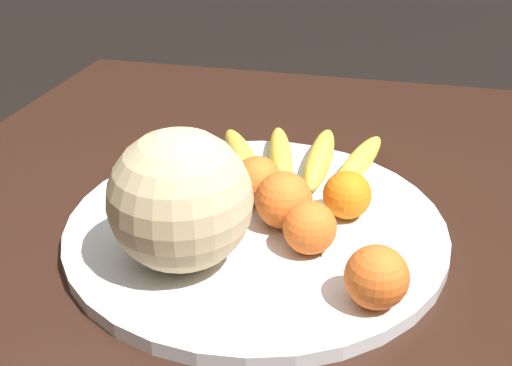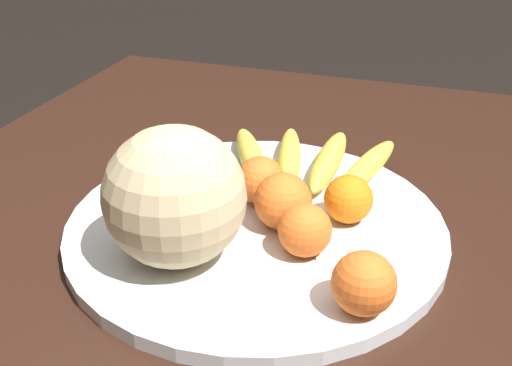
% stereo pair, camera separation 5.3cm
% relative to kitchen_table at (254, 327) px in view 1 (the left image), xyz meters
% --- Properties ---
extents(kitchen_table, '(1.35, 1.04, 0.71)m').
position_rel_kitchen_table_xyz_m(kitchen_table, '(0.00, 0.00, 0.00)').
color(kitchen_table, black).
rests_on(kitchen_table, ground_plane).
extents(fruit_bowl, '(0.45, 0.45, 0.02)m').
position_rel_kitchen_table_xyz_m(fruit_bowl, '(-0.07, -0.01, 0.10)').
color(fruit_bowl, silver).
rests_on(fruit_bowl, kitchen_table).
extents(melon, '(0.15, 0.15, 0.15)m').
position_rel_kitchen_table_xyz_m(melon, '(0.03, -0.07, 0.18)').
color(melon, '#C6B284').
rests_on(melon, fruit_bowl).
extents(banana_bunch, '(0.20, 0.25, 0.03)m').
position_rel_kitchen_table_xyz_m(banana_bunch, '(-0.21, 0.01, 0.12)').
color(banana_bunch, '#473819').
rests_on(banana_bunch, fruit_bowl).
extents(orange_front_left, '(0.06, 0.06, 0.06)m').
position_rel_kitchen_table_xyz_m(orange_front_left, '(0.05, 0.13, 0.14)').
color(orange_front_left, orange).
rests_on(orange_front_left, fruit_bowl).
extents(orange_front_right, '(0.07, 0.07, 0.07)m').
position_rel_kitchen_table_xyz_m(orange_front_right, '(-0.07, 0.02, 0.14)').
color(orange_front_right, orange).
rests_on(orange_front_right, fruit_bowl).
extents(orange_mid_center, '(0.06, 0.06, 0.06)m').
position_rel_kitchen_table_xyz_m(orange_mid_center, '(-0.02, 0.06, 0.13)').
color(orange_mid_center, orange).
rests_on(orange_mid_center, fruit_bowl).
extents(orange_back_left, '(0.06, 0.06, 0.06)m').
position_rel_kitchen_table_xyz_m(orange_back_left, '(-0.11, -0.02, 0.13)').
color(orange_back_left, orange).
rests_on(orange_back_left, fruit_bowl).
extents(orange_back_right, '(0.06, 0.06, 0.06)m').
position_rel_kitchen_table_xyz_m(orange_back_right, '(-0.10, 0.09, 0.13)').
color(orange_back_right, orange).
rests_on(orange_back_right, fruit_bowl).
extents(produce_tag, '(0.08, 0.05, 0.00)m').
position_rel_kitchen_table_xyz_m(produce_tag, '(-0.05, 0.07, 0.11)').
color(produce_tag, white).
rests_on(produce_tag, fruit_bowl).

